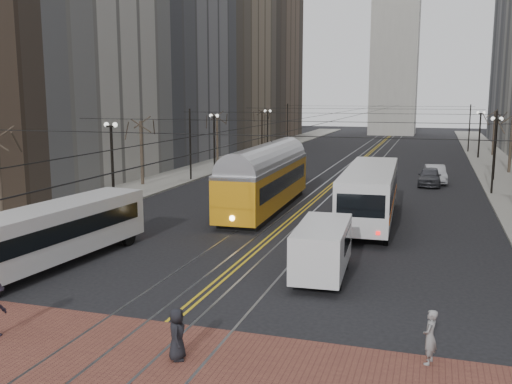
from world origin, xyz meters
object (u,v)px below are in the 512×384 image
Objects in this scene: transit_bus at (52,236)px; pedestrian_b at (430,337)px; pedestrian_a at (177,334)px; cargo_van at (322,251)px; sedan_grey at (430,176)px; sedan_silver at (435,174)px; rear_bus at (370,196)px; streetcar at (266,184)px.

pedestrian_b is at bearing -11.27° from transit_bus.
pedestrian_b reaches higher than pedestrian_a.
sedan_grey is (4.10, 28.15, -0.36)m from cargo_van.
pedestrian_a is (9.47, -6.92, -0.60)m from transit_bus.
sedan_grey is at bearing -110.16° from sedan_silver.
transit_bus is 2.32× the size of sedan_silver.
rear_bus is at bearing -100.90° from sedan_grey.
pedestrian_b is at bearing -88.75° from sedan_grey.
cargo_van is at bearing -65.88° from streetcar.
sedan_silver is at bearing 76.17° from rear_bus.
streetcar is 7.58m from rear_bus.
sedan_silver is (0.44, 1.76, -0.01)m from sedan_grey.
pedestrian_b reaches higher than sedan_silver.
sedan_grey is (16.18, 30.17, -0.59)m from transit_bus.
transit_bus is 18.67m from rear_bus.
sedan_grey reaches higher than pedestrian_a.
streetcar is at bearing -125.78° from sedan_grey.
pedestrian_a is (-7.15, -38.85, 0.00)m from sedan_silver.
pedestrian_b is (4.51, -6.99, -0.34)m from cargo_van.
sedan_silver is (11.10, 16.23, -0.94)m from streetcar.
cargo_van is 3.23× the size of pedestrian_b.
cargo_van is at bearing -95.69° from rear_bus.
transit_bus is at bearing -110.87° from streetcar.
streetcar is 3.05× the size of sedan_silver.
transit_bus is at bearing -94.08° from pedestrian_b.
sedan_grey is 35.14m from pedestrian_b.
pedestrian_b is at bearing -95.06° from pedestrian_a.
transit_bus is 16.65m from streetcar.
rear_bus is at bearing 52.09° from transit_bus.
sedan_silver is at bearing -30.83° from pedestrian_a.
sedan_silver is (3.81, 18.35, -0.90)m from rear_bus.
streetcar is 2.79× the size of cargo_van.
cargo_van is at bearing -97.70° from sedan_grey.
sedan_grey is 37.69m from pedestrian_a.
streetcar is 17.99m from sedan_grey.
pedestrian_a is (-6.70, -37.09, -0.01)m from sedan_grey.
sedan_silver is 2.96× the size of pedestrian_b.
transit_bus is 2.12× the size of cargo_van.
streetcar reaches higher than sedan_silver.
rear_bus reaches higher than pedestrian_b.
pedestrian_a is at bearing -30.74° from transit_bus.
transit_bus reaches higher than sedan_grey.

